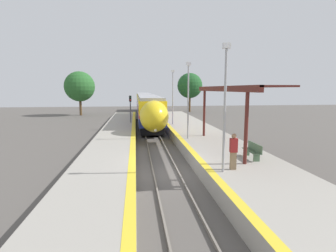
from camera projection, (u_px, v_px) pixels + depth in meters
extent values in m
plane|color=#56514C|center=(166.00, 175.00, 14.96)|extent=(120.00, 120.00, 0.00)
cube|color=slate|center=(154.00, 174.00, 14.86)|extent=(0.08, 90.00, 0.15)
cube|color=slate|center=(179.00, 173.00, 15.03)|extent=(0.08, 90.00, 0.15)
cube|color=black|center=(149.00, 121.00, 34.53)|extent=(2.42, 16.87, 0.84)
cube|color=navy|center=(148.00, 115.00, 34.41)|extent=(2.75, 18.34, 0.92)
cube|color=red|center=(148.00, 110.00, 34.32)|extent=(2.77, 18.34, 0.32)
cube|color=yellow|center=(148.00, 103.00, 34.20)|extent=(2.75, 18.34, 1.39)
cube|color=black|center=(148.00, 104.00, 34.21)|extent=(2.78, 16.87, 0.77)
cube|color=#9E9EA3|center=(148.00, 97.00, 34.08)|extent=(2.48, 18.34, 0.30)
cylinder|color=black|center=(145.00, 131.00, 27.80)|extent=(0.12, 0.94, 0.94)
cylinder|color=black|center=(158.00, 130.00, 27.97)|extent=(0.12, 0.94, 0.94)
cylinder|color=black|center=(144.00, 128.00, 29.96)|extent=(0.12, 0.94, 0.94)
cylinder|color=black|center=(157.00, 127.00, 30.14)|extent=(0.12, 0.94, 0.94)
cylinder|color=black|center=(142.00, 119.00, 38.97)|extent=(0.12, 0.94, 0.94)
cylinder|color=black|center=(152.00, 119.00, 39.15)|extent=(0.12, 0.94, 0.94)
cylinder|color=black|center=(142.00, 117.00, 41.13)|extent=(0.12, 0.94, 0.94)
cylinder|color=black|center=(151.00, 117.00, 41.31)|extent=(0.12, 0.94, 0.94)
ellipsoid|color=yellow|center=(154.00, 116.00, 23.96)|extent=(2.64, 4.00, 2.89)
ellipsoid|color=black|center=(154.00, 112.00, 23.40)|extent=(1.93, 2.34, 1.47)
sphere|color=#F9F4CC|center=(155.00, 130.00, 22.64)|extent=(0.24, 0.24, 0.24)
cube|color=black|center=(144.00, 110.00, 53.34)|extent=(2.42, 16.87, 0.84)
cube|color=navy|center=(144.00, 105.00, 53.21)|extent=(2.75, 18.34, 0.92)
cube|color=red|center=(144.00, 102.00, 53.13)|extent=(2.77, 18.34, 0.32)
cube|color=yellow|center=(144.00, 98.00, 53.01)|extent=(2.75, 18.34, 1.39)
cube|color=black|center=(144.00, 99.00, 53.02)|extent=(2.78, 16.87, 0.77)
cube|color=#9E9EA3|center=(144.00, 94.00, 52.89)|extent=(2.48, 18.34, 0.30)
cylinder|color=black|center=(141.00, 114.00, 46.61)|extent=(0.12, 0.94, 0.94)
cylinder|color=black|center=(149.00, 114.00, 46.78)|extent=(0.12, 0.94, 0.94)
cylinder|color=black|center=(141.00, 113.00, 48.77)|extent=(0.12, 0.94, 0.94)
cylinder|color=black|center=(149.00, 113.00, 48.94)|extent=(0.12, 0.94, 0.94)
cylinder|color=black|center=(140.00, 109.00, 57.78)|extent=(0.12, 0.94, 0.94)
cylinder|color=black|center=(146.00, 109.00, 57.95)|extent=(0.12, 0.94, 0.94)
cylinder|color=black|center=(140.00, 108.00, 59.94)|extent=(0.12, 0.94, 0.94)
cylinder|color=black|center=(146.00, 108.00, 60.12)|extent=(0.12, 0.94, 0.94)
cube|color=#9E998E|center=(236.00, 165.00, 15.40)|extent=(4.87, 64.00, 0.87)
cube|color=yellow|center=(199.00, 159.00, 15.07)|extent=(0.40, 64.00, 0.01)
cube|color=#9E998E|center=(105.00, 170.00, 14.48)|extent=(3.41, 64.00, 0.87)
cube|color=yellow|center=(132.00, 161.00, 14.60)|extent=(0.40, 64.00, 0.01)
cube|color=#4C6B4C|center=(256.00, 158.00, 14.49)|extent=(0.36, 0.06, 0.42)
cube|color=#4C6B4C|center=(247.00, 152.00, 15.79)|extent=(0.36, 0.06, 0.42)
cube|color=#4C6B4C|center=(251.00, 151.00, 15.11)|extent=(0.44, 1.76, 0.03)
cube|color=#4C6B4C|center=(255.00, 147.00, 15.10)|extent=(0.04, 1.76, 0.44)
cube|color=#7F6647|center=(233.00, 161.00, 13.02)|extent=(0.28, 0.20, 0.88)
cube|color=maroon|center=(234.00, 145.00, 12.91)|extent=(0.36, 0.22, 0.70)
sphere|color=#936B4C|center=(234.00, 136.00, 12.84)|extent=(0.24, 0.24, 0.24)
cylinder|color=#59595E|center=(131.00, 116.00, 31.28)|extent=(0.14, 0.14, 3.37)
cube|color=black|center=(130.00, 99.00, 31.00)|extent=(0.28, 0.20, 0.70)
sphere|color=black|center=(130.00, 97.00, 30.87)|extent=(0.14, 0.14, 0.14)
sphere|color=red|center=(130.00, 100.00, 30.91)|extent=(0.14, 0.14, 0.14)
cylinder|color=#9E9EA3|center=(225.00, 112.00, 12.31)|extent=(0.12, 0.12, 5.82)
cube|color=silver|center=(227.00, 46.00, 11.88)|extent=(0.36, 0.20, 0.24)
cylinder|color=#9E9EA3|center=(188.00, 103.00, 20.81)|extent=(0.12, 0.12, 5.82)
cube|color=silver|center=(189.00, 64.00, 20.39)|extent=(0.36, 0.20, 0.24)
cylinder|color=#9E9EA3|center=(173.00, 99.00, 29.31)|extent=(0.12, 0.12, 5.82)
cube|color=silver|center=(173.00, 71.00, 28.89)|extent=(0.36, 0.20, 0.24)
cylinder|color=#511E19|center=(246.00, 128.00, 13.81)|extent=(0.20, 0.20, 3.90)
cylinder|color=#511E19|center=(204.00, 113.00, 22.20)|extent=(0.20, 0.20, 3.90)
cube|color=#511E19|center=(221.00, 89.00, 17.72)|extent=(0.24, 11.54, 0.36)
cube|color=#511E19|center=(234.00, 87.00, 17.81)|extent=(2.00, 11.54, 0.10)
cylinder|color=brown|center=(81.00, 107.00, 48.35)|extent=(0.44, 0.44, 3.12)
sphere|color=#286028|center=(80.00, 86.00, 47.83)|extent=(5.47, 5.47, 5.47)
cylinder|color=brown|center=(190.00, 104.00, 55.89)|extent=(0.44, 0.44, 3.44)
sphere|color=#1E5123|center=(190.00, 86.00, 55.35)|extent=(5.30, 5.30, 5.30)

